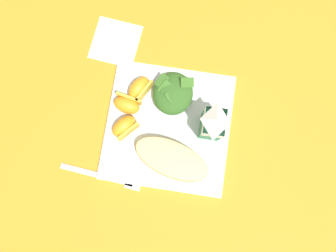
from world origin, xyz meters
name	(u,v)px	position (x,y,z in m)	size (l,w,h in m)	color
ground	(168,128)	(0.00, 0.00, 0.00)	(3.00, 3.00, 0.00)	orange
white_plate	(168,127)	(0.00, 0.00, 0.01)	(0.28, 0.28, 0.02)	silver
cheesy_pizza_bread	(171,159)	(0.07, 0.02, 0.03)	(0.12, 0.18, 0.04)	tan
green_salad_pile	(174,93)	(-0.07, 0.00, 0.04)	(0.10, 0.09, 0.05)	#336023
milk_carton	(213,123)	(-0.01, 0.09, 0.08)	(0.06, 0.05, 0.11)	#2D8451
orange_wedge_front	(140,88)	(-0.07, -0.08, 0.04)	(0.07, 0.06, 0.04)	orange
orange_wedge_middle	(127,105)	(-0.03, -0.10, 0.04)	(0.05, 0.07, 0.04)	orange
orange_wedge_rear	(125,127)	(0.02, -0.09, 0.04)	(0.07, 0.07, 0.04)	orange
paper_napkin	(116,42)	(-0.19, -0.16, 0.00)	(0.11, 0.11, 0.00)	white
metal_fork	(107,178)	(0.13, -0.12, 0.00)	(0.04, 0.19, 0.01)	silver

